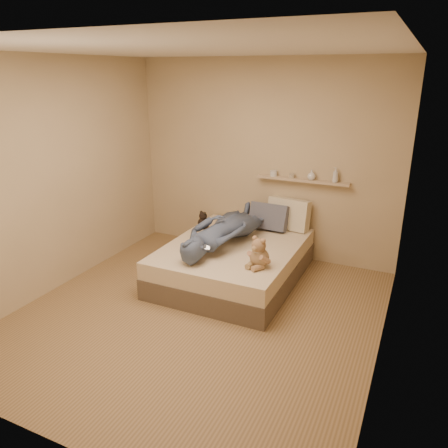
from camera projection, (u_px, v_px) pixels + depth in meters
The scene contains 10 objects.
room at pixel (195, 195), 4.17m from camera, with size 3.80×3.80×3.80m.
bed at pixel (234, 262), 5.32m from camera, with size 1.50×1.90×0.45m.
game_console at pixel (202, 247), 4.78m from camera, with size 0.18×0.13×0.06m.
teddy_bear at pixel (259, 255), 4.60m from camera, with size 0.27×0.28×0.34m.
dark_plush at pixel (203, 221), 5.73m from camera, with size 0.16×0.16×0.24m.
pillow_cream at pixel (289, 214), 5.72m from camera, with size 0.55×0.16×0.40m, color beige.
pillow_grey at pixel (269, 217), 5.70m from camera, with size 0.50×0.14×0.34m, color #555867.
person at pixel (225, 229), 5.20m from camera, with size 0.59×1.61×0.39m, color #404B65.
wall_shelf at pixel (302, 180), 5.58m from camera, with size 1.20×0.12×0.03m, color tan.
shelf_bottles at pixel (309, 175), 5.52m from camera, with size 0.89×0.14×0.19m.
Camera 1 is at (1.96, -3.53, 2.42)m, focal length 35.00 mm.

